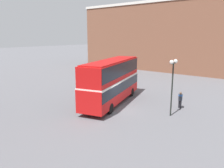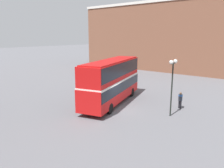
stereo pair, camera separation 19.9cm
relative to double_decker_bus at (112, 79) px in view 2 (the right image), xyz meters
The scene contains 5 objects.
ground_plane 3.57m from the double_decker_bus, 127.66° to the right, with size 240.00×240.00×0.00m, color #5B5B60.
building_row_right 26.89m from the double_decker_bus, 17.02° to the left, with size 8.38×33.32×13.54m.
double_decker_bus is the anchor object (origin of this frame).
pedestrian_foreground 7.02m from the double_decker_bus, 67.23° to the right, with size 0.56×0.56×1.64m.
street_lamp_twin_globe 6.53m from the double_decker_bus, 88.55° to the right, with size 1.18×0.34×4.96m.
Camera 2 is at (-15.73, -11.79, 6.89)m, focal length 35.00 mm.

